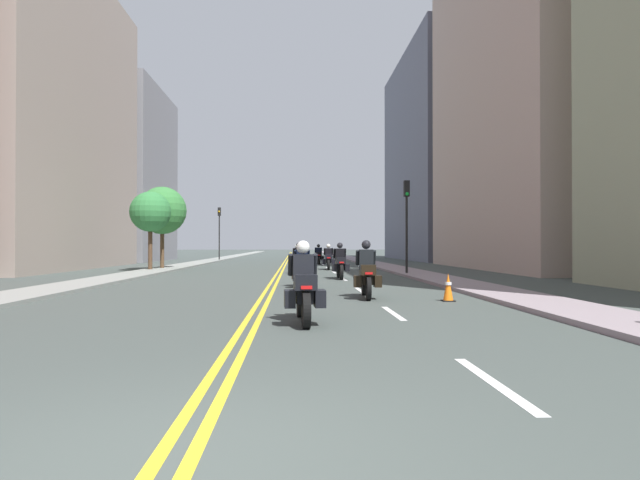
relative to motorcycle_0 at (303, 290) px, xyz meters
The scene contains 23 objects.
ground_plane 41.45m from the motorcycle_0, 91.40° to the left, with size 264.00×264.00×0.00m, color #3D4642.
sidewalk_left 42.21m from the motorcycle_0, 100.99° to the left, with size 2.01×144.00×0.12m, color gray.
sidewalk_right 41.87m from the motorcycle_0, 81.72° to the left, with size 2.01×144.00×0.12m, color gray.
centreline_yellow_inner 41.45m from the motorcycle_0, 91.56° to the left, with size 0.12×132.00×0.01m, color yellow.
centreline_yellow_outer 41.44m from the motorcycle_0, 91.23° to the left, with size 0.12×132.00×0.01m, color yellow.
lane_dashes_white 22.53m from the motorcycle_0, 84.89° to the left, with size 0.14×56.40×0.01m.
building_left_1 30.91m from the motorcycle_0, 124.15° to the left, with size 7.14×19.00×19.32m.
building_right_1 30.59m from the motorcycle_0, 58.29° to the left, with size 6.58×19.12×29.31m.
building_left_2 46.22m from the motorcycle_0, 111.46° to the left, with size 7.29×13.38×16.57m.
building_right_2 48.42m from the motorcycle_0, 72.47° to the left, with size 6.52×21.78×21.31m.
motorcycle_0 is the anchor object (origin of this frame).
motorcycle_1 5.13m from the motorcycle_0, 68.72° to the left, with size 0.78×2.22×1.65m.
motorcycle_2 8.84m from the motorcycle_0, 89.42° to the left, with size 0.77×2.24×1.61m.
motorcycle_3 13.66m from the motorcycle_0, 82.22° to the left, with size 0.76×2.23×1.63m.
motorcycle_4 17.85m from the motorcycle_0, 89.89° to the left, with size 0.77×2.20×1.65m.
motorcycle_5 22.75m from the motorcycle_0, 85.20° to the left, with size 0.78×2.30×1.59m.
motorcycle_6 27.09m from the motorcycle_0, 90.04° to the left, with size 0.78×2.26×1.56m.
motorcycle_7 31.97m from the motorcycle_0, 86.96° to the left, with size 0.77×2.17×1.59m.
traffic_cone_0 5.53m from the motorcycle_0, 44.37° to the left, with size 0.33×0.33×0.75m.
traffic_light_near 17.33m from the motorcycle_0, 71.55° to the left, with size 0.28×0.38×4.74m.
traffic_light_far 42.40m from the motorcycle_0, 100.14° to the left, with size 0.28×0.38×5.14m.
street_tree_0 24.44m from the motorcycle_0, 109.93° to the left, with size 2.91×2.91×5.09m.
street_tree_1 22.76m from the motorcycle_0, 112.07° to the left, with size 2.32×2.32×4.60m.
Camera 1 is at (0.85, -3.80, 1.50)m, focal length 30.16 mm.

